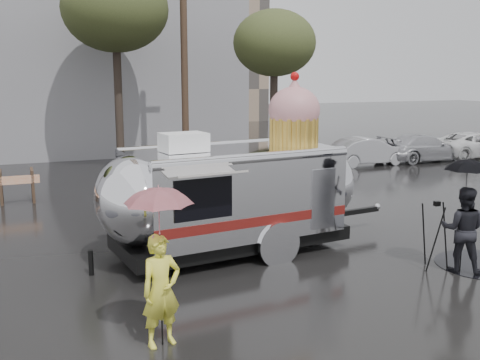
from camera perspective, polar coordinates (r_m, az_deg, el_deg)
name	(u,v)px	position (r m, az deg, el deg)	size (l,w,h in m)	color
ground	(281,303)	(9.81, 4.20, -12.39)	(120.00, 120.00, 0.00)	black
puddles	(129,291)	(10.50, -11.25, -10.96)	(13.47, 9.10, 0.01)	black
grey_building	(6,22)	(32.19, -22.66, 14.60)	(22.00, 12.00, 13.00)	gray
utility_pole	(184,55)	(23.04, -5.69, 12.55)	(1.60, 0.28, 9.00)	#473323
tree_mid	(115,10)	(23.57, -12.58, 16.50)	(4.20, 4.20, 8.03)	#382D26
tree_right	(274,44)	(23.38, 3.51, 13.62)	(3.36, 3.36, 6.42)	#382D26
parked_cars	(402,147)	(25.75, 16.09, 3.28)	(13.20, 1.90, 1.50)	silver
airstream_trailer	(235,189)	(12.15, -0.48, -0.94)	(7.36, 3.31, 3.98)	silver
person_left	(161,291)	(8.19, -8.01, -11.07)	(0.59, 0.39, 1.64)	#EEEA42
umbrella_pink	(159,213)	(7.84, -8.23, -3.38)	(1.18, 1.18, 2.35)	#D97F8A
person_right	(463,230)	(11.85, 21.70, -4.70)	(0.82, 0.46, 1.71)	black
umbrella_black	(467,176)	(11.63, 22.05, 0.34)	(1.06, 1.06, 2.28)	black
tripod	(435,230)	(11.86, 19.22, -4.78)	(0.53, 0.57, 1.39)	black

